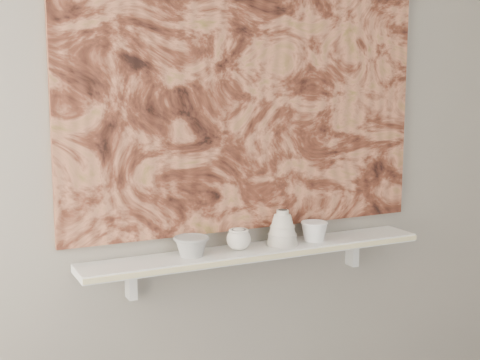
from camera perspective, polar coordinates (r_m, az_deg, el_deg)
wall_back at (r=2.60m, az=0.62°, el=3.67°), size 3.60×0.00×3.60m
shelf at (r=2.60m, az=1.56°, el=-6.11°), size 1.40×0.18×0.03m
shelf_stripe at (r=2.52m, az=2.54°, el=-6.60°), size 1.40×0.01×0.02m
bracket_left at (r=2.50m, az=-9.29°, el=-8.63°), size 0.03×0.06×0.12m
bracket_right at (r=2.92m, az=9.55°, el=-6.06°), size 0.03×0.06×0.12m
painting at (r=2.58m, az=0.78°, el=7.85°), size 1.50×0.02×1.10m
house_motif at (r=2.82m, az=9.04°, el=1.56°), size 0.09×0.00×0.08m
bowl_grey at (r=2.47m, az=-4.17°, el=-5.63°), size 0.18×0.18×0.08m
cup_cream at (r=2.54m, az=-0.11°, el=-5.07°), size 0.12×0.12×0.08m
bell_vessel at (r=2.63m, az=3.64°, el=-4.05°), size 0.15×0.15×0.14m
bowl_white at (r=2.71m, az=6.35°, el=-4.35°), size 0.14×0.14×0.08m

